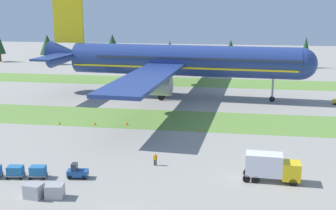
% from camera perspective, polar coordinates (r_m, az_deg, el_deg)
% --- Properties ---
extents(grass_strip_near, '(320.00, 14.56, 0.01)m').
position_cam_1_polar(grass_strip_near, '(81.85, 0.64, -2.00)').
color(grass_strip_near, olive).
rests_on(grass_strip_near, ground).
extents(grass_strip_far, '(320.00, 14.56, 0.01)m').
position_cam_1_polar(grass_strip_far, '(121.72, 3.41, 3.07)').
color(grass_strip_far, olive).
rests_on(grass_strip_far, ground).
extents(airliner, '(63.96, 78.95, 24.72)m').
position_cam_1_polar(airliner, '(100.54, 1.06, 6.03)').
color(airliner, navy).
rests_on(airliner, ground).
extents(baggage_tug, '(2.76, 1.65, 1.97)m').
position_cam_1_polar(baggage_tug, '(56.16, -12.08, -8.76)').
color(baggage_tug, '#1E4C8E').
rests_on(baggage_tug, ground).
extents(cargo_dolly_lead, '(2.39, 1.79, 1.55)m').
position_cam_1_polar(cargo_dolly_lead, '(57.43, -17.04, -8.45)').
color(cargo_dolly_lead, '#A3A3A8').
rests_on(cargo_dolly_lead, ground).
extents(cargo_dolly_second, '(2.39, 1.79, 1.55)m').
position_cam_1_polar(cargo_dolly_second, '(58.37, -19.78, -8.30)').
color(cargo_dolly_second, '#A3A3A8').
rests_on(cargo_dolly_second, ground).
extents(catering_truck, '(7.06, 2.63, 3.58)m').
position_cam_1_polar(catering_truck, '(55.11, 13.66, -8.01)').
color(catering_truck, yellow).
rests_on(catering_truck, ground).
extents(ground_crew_marshaller, '(0.55, 0.36, 1.74)m').
position_cam_1_polar(ground_crew_marshaller, '(59.03, -1.72, -7.21)').
color(ground_crew_marshaller, black).
rests_on(ground_crew_marshaller, ground).
extents(ground_crew_loader, '(0.47, 0.37, 1.74)m').
position_cam_1_polar(ground_crew_loader, '(60.10, 14.34, -7.26)').
color(ground_crew_loader, black).
rests_on(ground_crew_loader, ground).
extents(uld_container_0, '(2.19, 1.85, 1.60)m').
position_cam_1_polar(uld_container_0, '(51.38, -14.92, -11.10)').
color(uld_container_0, '#A3A3A8').
rests_on(uld_container_0, ground).
extents(uld_container_1, '(2.19, 1.85, 1.67)m').
position_cam_1_polar(uld_container_1, '(52.03, -17.53, -10.91)').
color(uld_container_1, '#A3A3A8').
rests_on(uld_container_1, ground).
extents(taxiway_marker_0, '(0.44, 0.44, 0.55)m').
position_cam_1_polar(taxiway_marker_0, '(74.18, 4.33, -3.45)').
color(taxiway_marker_0, orange).
rests_on(taxiway_marker_0, ground).
extents(taxiway_marker_1, '(0.44, 0.44, 0.54)m').
position_cam_1_polar(taxiway_marker_1, '(79.53, -9.77, -2.46)').
color(taxiway_marker_1, orange).
rests_on(taxiway_marker_1, ground).
extents(taxiway_marker_2, '(0.44, 0.44, 0.56)m').
position_cam_1_polar(taxiway_marker_2, '(81.35, -14.35, -2.32)').
color(taxiway_marker_2, orange).
rests_on(taxiway_marker_2, ground).
extents(taxiway_marker_3, '(0.44, 0.44, 0.69)m').
position_cam_1_polar(taxiway_marker_3, '(78.64, -5.56, -2.45)').
color(taxiway_marker_3, orange).
rests_on(taxiway_marker_3, ground).
extents(distant_tree_line, '(160.82, 10.49, 11.38)m').
position_cam_1_polar(distant_tree_line, '(153.56, -0.36, 7.77)').
color(distant_tree_line, '#4C3823').
rests_on(distant_tree_line, ground).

